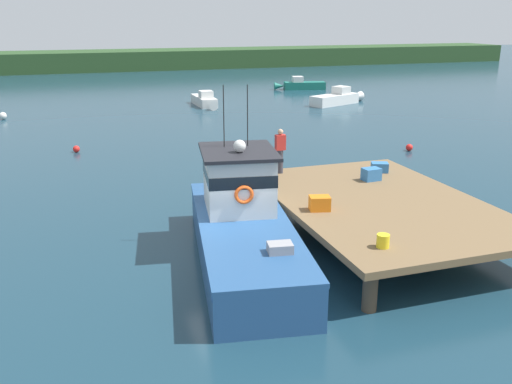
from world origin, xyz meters
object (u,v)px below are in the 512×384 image
at_px(crate_stack_mid_dock, 380,167).
at_px(moored_boat_outer_mooring, 205,101).
at_px(deckhand_by_the_boat, 280,150).
at_px(mooring_buoy_outer, 76,149).
at_px(crate_single_far, 371,174).
at_px(mooring_buoy_channel_marker, 409,147).
at_px(main_fishing_boat, 242,222).
at_px(crate_single_by_cleat, 320,203).
at_px(mooring_buoy_inshore, 3,116).
at_px(moored_boat_far_left, 338,98).
at_px(bait_bucket, 383,241).
at_px(moored_boat_mid_harbor, 301,85).

height_order(crate_stack_mid_dock, moored_boat_outer_mooring, crate_stack_mid_dock).
xyz_separation_m(deckhand_by_the_boat, mooring_buoy_outer, (-6.99, 11.02, -1.89)).
height_order(crate_single_far, mooring_buoy_channel_marker, crate_single_far).
height_order(main_fishing_boat, crate_single_by_cleat, main_fishing_boat).
xyz_separation_m(moored_boat_outer_mooring, mooring_buoy_inshore, (-14.38, -1.49, -0.17)).
bearing_deg(crate_single_by_cleat, moored_boat_far_left, 62.53).
bearing_deg(main_fishing_boat, crate_single_by_cleat, -5.80).
height_order(mooring_buoy_outer, mooring_buoy_inshore, mooring_buoy_inshore).
height_order(crate_single_by_cleat, moored_boat_far_left, crate_single_by_cleat).
distance_m(crate_stack_mid_dock, moored_boat_far_left, 24.63).
height_order(crate_stack_mid_dock, mooring_buoy_channel_marker, crate_stack_mid_dock).
distance_m(bait_bucket, deckhand_by_the_boat, 7.30).
xyz_separation_m(crate_stack_mid_dock, moored_boat_outer_mooring, (-0.64, 25.10, -0.96)).
bearing_deg(main_fishing_boat, mooring_buoy_channel_marker, 39.25).
bearing_deg(moored_boat_outer_mooring, mooring_buoy_inshore, -174.08).
xyz_separation_m(deckhand_by_the_boat, mooring_buoy_inshore, (-11.48, 22.59, -1.81)).
relative_size(crate_single_by_cleat, moored_boat_mid_harbor, 0.12).
bearing_deg(crate_single_by_cleat, mooring_buoy_channel_marker, 46.03).
relative_size(crate_single_far, mooring_buoy_channel_marker, 1.67).
bearing_deg(mooring_buoy_channel_marker, crate_stack_mid_dock, -130.36).
bearing_deg(crate_single_far, mooring_buoy_inshore, 120.06).
xyz_separation_m(bait_bucket, moored_boat_outer_mooring, (2.91, 31.34, -0.95)).
xyz_separation_m(crate_single_by_cleat, moored_boat_outer_mooring, (3.24, 28.30, -1.00)).
relative_size(moored_boat_outer_mooring, mooring_buoy_inshore, 9.73).
bearing_deg(mooring_buoy_channel_marker, bait_bucket, -125.64).
bearing_deg(crate_single_far, deckhand_by_the_boat, 144.71).
xyz_separation_m(moored_boat_mid_harbor, mooring_buoy_inshore, (-25.43, -8.58, -0.18)).
bearing_deg(crate_single_by_cleat, main_fishing_boat, 174.20).
xyz_separation_m(moored_boat_outer_mooring, mooring_buoy_outer, (-9.89, -13.05, -0.24)).
height_order(crate_single_by_cleat, crate_single_far, crate_single_far).
bearing_deg(mooring_buoy_inshore, moored_boat_far_left, -2.17).
bearing_deg(deckhand_by_the_boat, moored_boat_outer_mooring, 83.14).
bearing_deg(moored_boat_far_left, mooring_buoy_channel_marker, -103.17).
relative_size(crate_single_far, moored_boat_far_left, 0.11).
bearing_deg(mooring_buoy_inshore, moored_boat_outer_mooring, 5.92).
relative_size(crate_single_far, bait_bucket, 1.76).
bearing_deg(moored_boat_mid_harbor, crate_stack_mid_dock, -107.93).
height_order(moored_boat_far_left, mooring_buoy_channel_marker, moored_boat_far_left).
distance_m(main_fishing_boat, moored_boat_mid_harbor, 38.89).
bearing_deg(crate_single_by_cleat, moored_boat_outer_mooring, 83.47).
height_order(crate_stack_mid_dock, moored_boat_far_left, crate_stack_mid_dock).
bearing_deg(deckhand_by_the_boat, bait_bucket, -90.15).
distance_m(crate_stack_mid_dock, moored_boat_outer_mooring, 25.13).
distance_m(crate_single_by_cleat, moored_boat_far_left, 29.18).
bearing_deg(deckhand_by_the_boat, moored_boat_mid_harbor, 65.89).
xyz_separation_m(crate_stack_mid_dock, mooring_buoy_channel_marker, (5.89, 6.93, -1.19)).
bearing_deg(deckhand_by_the_boat, mooring_buoy_outer, 122.39).
height_order(crate_stack_mid_dock, moored_boat_mid_harbor, crate_stack_mid_dock).
xyz_separation_m(crate_single_by_cleat, mooring_buoy_outer, (-6.65, 15.24, -1.24)).
relative_size(crate_stack_mid_dock, mooring_buoy_channel_marker, 1.67).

